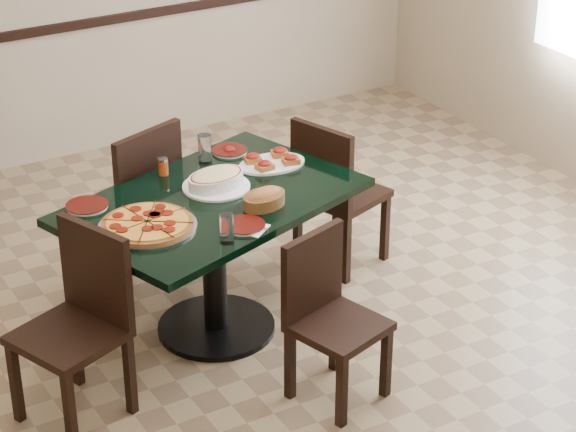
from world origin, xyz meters
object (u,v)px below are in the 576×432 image
chair_near (327,310)px  bruschetta_platter (272,161)px  chair_left (81,315)px  bread_basket (264,198)px  chair_far (136,199)px  main_table (213,231)px  chair_right (333,188)px  lasagna_casserole (216,179)px  pepperoni_pizza (147,224)px

chair_near → bruschetta_platter: size_ratio=2.16×
chair_left → bread_basket: size_ratio=3.52×
chair_left → chair_far: bearing=122.2°
main_table → chair_right: 0.90m
chair_far → lasagna_casserole: 0.60m
lasagna_casserole → bread_basket: 0.31m
chair_far → lasagna_casserole: chair_far is taller
chair_far → chair_near: 1.35m
chair_far → chair_left: (-0.64, -0.87, -0.04)m
chair_near → pepperoni_pizza: size_ratio=1.76×
chair_left → bruschetta_platter: bearing=89.4°
chair_right → chair_left: 1.74m
chair_far → chair_left: size_ratio=1.06×
chair_right → main_table: bearing=88.6°
main_table → chair_left: bearing=-178.1°
bruschetta_platter → chair_right: bearing=14.0°
main_table → bread_basket: 0.35m
bruschetta_platter → bread_basket: bearing=-120.5°
chair_far → bread_basket: 0.89m
bread_basket → chair_near: bearing=-98.4°
bruschetta_platter → pepperoni_pizza: bearing=-156.0°
main_table → bruschetta_platter: bearing=4.9°
pepperoni_pizza → bruschetta_platter: size_ratio=1.23×
lasagna_casserole → chair_far: bearing=106.0°
chair_left → bread_basket: chair_left is taller
chair_far → chair_right: bearing=142.7°
pepperoni_pizza → bruschetta_platter: (0.83, 0.31, 0.01)m
chair_far → pepperoni_pizza: size_ratio=2.09×
lasagna_casserole → bread_basket: size_ratio=1.31×
lasagna_casserole → bread_basket: bearing=-78.9°
chair_far → chair_right: 1.07m
lasagna_casserole → bruschetta_platter: bearing=5.3°
chair_far → bruschetta_platter: bearing=126.3°
bread_basket → chair_right: bearing=21.6°
main_table → chair_left: size_ratio=1.80×
pepperoni_pizza → bruschetta_platter: 0.88m
main_table → bruschetta_platter: 0.51m
main_table → bread_basket: bread_basket is taller
main_table → lasagna_casserole: size_ratio=4.81×
pepperoni_pizza → chair_right: bearing=17.2°
chair_near → chair_left: bearing=140.3°
chair_near → lasagna_casserole: lasagna_casserole is taller
chair_near → pepperoni_pizza: chair_near is taller
chair_left → lasagna_casserole: (0.86, 0.38, 0.30)m
chair_far → pepperoni_pizza: bearing=51.8°
chair_right → pepperoni_pizza: 1.34m
pepperoni_pizza → bread_basket: size_ratio=1.79×
chair_right → lasagna_casserole: bearing=84.0°
chair_near → chair_far: bearing=89.4°
lasagna_casserole → main_table: bearing=-136.6°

